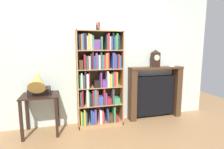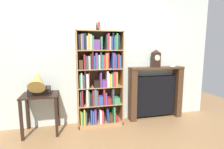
{
  "view_description": "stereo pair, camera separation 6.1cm",
  "coord_description": "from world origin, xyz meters",
  "px_view_note": "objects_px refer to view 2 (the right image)",
  "views": [
    {
      "loc": [
        -0.62,
        -3.08,
        1.48
      ],
      "look_at": [
        0.24,
        0.12,
        0.97
      ],
      "focal_mm": 28.17,
      "sensor_mm": 36.0,
      "label": 1
    },
    {
      "loc": [
        -0.57,
        -3.1,
        1.48
      ],
      "look_at": [
        0.24,
        0.12,
        0.97
      ],
      "focal_mm": 28.17,
      "sensor_mm": 36.0,
      "label": 2
    }
  ],
  "objects_px": {
    "cup_stack": "(98,24)",
    "gramophone": "(38,83)",
    "mantel_clock": "(156,58)",
    "bookshelf": "(99,80)",
    "fireplace_mantel": "(155,93)",
    "teacup_with_saucer": "(173,65)",
    "side_table_left": "(40,104)"
  },
  "relations": [
    {
      "from": "bookshelf",
      "to": "cup_stack",
      "type": "bearing_deg",
      "value": 84.16
    },
    {
      "from": "bookshelf",
      "to": "side_table_left",
      "type": "bearing_deg",
      "value": -175.4
    },
    {
      "from": "side_table_left",
      "to": "fireplace_mantel",
      "type": "distance_m",
      "value": 2.25
    },
    {
      "from": "gramophone",
      "to": "cup_stack",
      "type": "bearing_deg",
      "value": 12.45
    },
    {
      "from": "cup_stack",
      "to": "teacup_with_saucer",
      "type": "xyz_separation_m",
      "value": [
        1.57,
        -0.01,
        -0.79
      ]
    },
    {
      "from": "teacup_with_saucer",
      "to": "mantel_clock",
      "type": "bearing_deg",
      "value": -179.64
    },
    {
      "from": "gramophone",
      "to": "mantel_clock",
      "type": "distance_m",
      "value": 2.26
    },
    {
      "from": "side_table_left",
      "to": "gramophone",
      "type": "distance_m",
      "value": 0.39
    },
    {
      "from": "cup_stack",
      "to": "mantel_clock",
      "type": "relative_size",
      "value": 0.69
    },
    {
      "from": "teacup_with_saucer",
      "to": "bookshelf",
      "type": "bearing_deg",
      "value": -178.44
    },
    {
      "from": "mantel_clock",
      "to": "bookshelf",
      "type": "bearing_deg",
      "value": -178.04
    },
    {
      "from": "bookshelf",
      "to": "mantel_clock",
      "type": "bearing_deg",
      "value": 1.96
    },
    {
      "from": "cup_stack",
      "to": "gramophone",
      "type": "xyz_separation_m",
      "value": [
        -1.05,
        -0.23,
        -1.0
      ]
    },
    {
      "from": "bookshelf",
      "to": "mantel_clock",
      "type": "distance_m",
      "value": 1.25
    },
    {
      "from": "bookshelf",
      "to": "gramophone",
      "type": "relative_size",
      "value": 3.55
    },
    {
      "from": "bookshelf",
      "to": "mantel_clock",
      "type": "relative_size",
      "value": 5.08
    },
    {
      "from": "bookshelf",
      "to": "teacup_with_saucer",
      "type": "bearing_deg",
      "value": 1.56
    },
    {
      "from": "fireplace_mantel",
      "to": "teacup_with_saucer",
      "type": "bearing_deg",
      "value": -3.25
    },
    {
      "from": "bookshelf",
      "to": "fireplace_mantel",
      "type": "relative_size",
      "value": 1.55
    },
    {
      "from": "cup_stack",
      "to": "gramophone",
      "type": "bearing_deg",
      "value": -167.55
    },
    {
      "from": "teacup_with_saucer",
      "to": "cup_stack",
      "type": "bearing_deg",
      "value": 179.59
    },
    {
      "from": "gramophone",
      "to": "side_table_left",
      "type": "bearing_deg",
      "value": 90.0
    },
    {
      "from": "side_table_left",
      "to": "mantel_clock",
      "type": "height_order",
      "value": "mantel_clock"
    },
    {
      "from": "cup_stack",
      "to": "side_table_left",
      "type": "xyz_separation_m",
      "value": [
        -1.05,
        -0.14,
        -1.38
      ]
    },
    {
      "from": "side_table_left",
      "to": "teacup_with_saucer",
      "type": "relative_size",
      "value": 5.45
    },
    {
      "from": "gramophone",
      "to": "teacup_with_saucer",
      "type": "relative_size",
      "value": 3.95
    },
    {
      "from": "cup_stack",
      "to": "mantel_clock",
      "type": "height_order",
      "value": "cup_stack"
    },
    {
      "from": "gramophone",
      "to": "fireplace_mantel",
      "type": "bearing_deg",
      "value": 6.1
    },
    {
      "from": "cup_stack",
      "to": "side_table_left",
      "type": "relative_size",
      "value": 0.35
    },
    {
      "from": "gramophone",
      "to": "mantel_clock",
      "type": "height_order",
      "value": "mantel_clock"
    },
    {
      "from": "bookshelf",
      "to": "fireplace_mantel",
      "type": "bearing_deg",
      "value": 3.03
    },
    {
      "from": "fireplace_mantel",
      "to": "cup_stack",
      "type": "bearing_deg",
      "value": -179.54
    }
  ]
}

